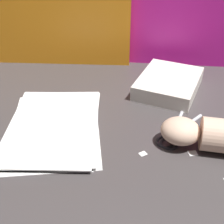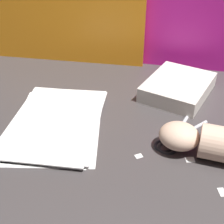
# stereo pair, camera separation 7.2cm
# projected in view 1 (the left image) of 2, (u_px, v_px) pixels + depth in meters

# --- Properties ---
(ground_plane) EXTENTS (6.00, 6.00, 0.00)m
(ground_plane) POSITION_uv_depth(u_px,v_px,m) (99.00, 125.00, 0.78)
(ground_plane) COLOR #3D3838
(backdrop_panel_center) EXTENTS (0.64, 0.09, 0.36)m
(backdrop_panel_center) POSITION_uv_depth(u_px,v_px,m) (168.00, 10.00, 0.99)
(backdrop_panel_center) COLOR #D81E9E
(backdrop_panel_center) RESTS_ON ground_plane
(paper_stack) EXTENTS (0.25, 0.33, 0.01)m
(paper_stack) POSITION_uv_depth(u_px,v_px,m) (54.00, 126.00, 0.77)
(paper_stack) COLOR white
(paper_stack) RESTS_ON ground_plane
(book_closed) EXTENTS (0.23, 0.26, 0.04)m
(book_closed) POSITION_uv_depth(u_px,v_px,m) (169.00, 83.00, 0.92)
(book_closed) COLOR silver
(book_closed) RESTS_ON ground_plane
(scissors) EXTENTS (0.14, 0.17, 0.01)m
(scissors) POSITION_uv_depth(u_px,v_px,m) (174.00, 134.00, 0.75)
(scissors) COLOR silver
(scissors) RESTS_ON ground_plane
(paper_scrap_near) EXTENTS (0.02, 0.02, 0.00)m
(paper_scrap_near) POSITION_uv_depth(u_px,v_px,m) (143.00, 154.00, 0.69)
(paper_scrap_near) COLOR white
(paper_scrap_near) RESTS_ON ground_plane
(paper_scrap_mid) EXTENTS (0.02, 0.02, 0.00)m
(paper_scrap_mid) POSITION_uv_depth(u_px,v_px,m) (193.00, 153.00, 0.69)
(paper_scrap_mid) COLOR white
(paper_scrap_mid) RESTS_ON ground_plane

